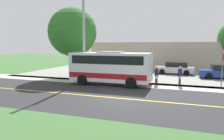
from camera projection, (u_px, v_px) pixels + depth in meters
name	position (u px, v px, depth m)	size (l,w,h in m)	color
ground_plane	(119.00, 98.00, 13.65)	(120.00, 120.00, 0.00)	#3D6633
road_surface	(119.00, 98.00, 13.65)	(8.00, 100.00, 0.01)	#28282B
sidewalk	(136.00, 84.00, 18.52)	(2.40, 100.00, 0.01)	#B2ADA3
parking_lot_surface	(176.00, 75.00, 24.28)	(14.00, 36.00, 0.01)	gray
road_centre_line	(119.00, 98.00, 13.65)	(0.16, 100.00, 0.00)	gold
shuttle_bus_front	(111.00, 66.00, 18.44)	(2.76, 7.09, 2.90)	white
pedestrian_with_bags	(180.00, 75.00, 17.72)	(0.72, 0.34, 1.67)	#262628
pedestrian_waiting	(157.00, 75.00, 18.24)	(0.72, 0.34, 1.62)	#4C1919
stop_sign	(223.00, 64.00, 16.88)	(0.76, 0.07, 2.88)	slate
street_light_pole	(83.00, 32.00, 19.32)	(1.97, 0.24, 8.51)	#9E9EA3
parked_car_near	(175.00, 68.00, 25.15)	(2.15, 4.47, 1.45)	silver
parked_car_far	(223.00, 72.00, 21.68)	(2.21, 4.50, 1.45)	navy
tree_curbside	(73.00, 32.00, 22.50)	(5.20, 5.20, 7.43)	#4C3826
commercial_building	(165.00, 55.00, 33.19)	(10.00, 20.79, 3.86)	#B7A893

